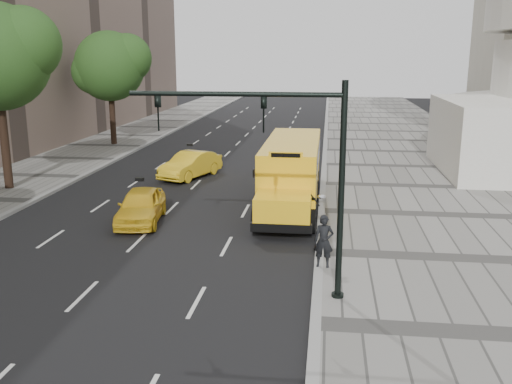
# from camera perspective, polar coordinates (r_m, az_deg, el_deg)

# --- Properties ---
(ground) EXTENTS (140.00, 140.00, 0.00)m
(ground) POSITION_cam_1_polar(r_m,az_deg,el_deg) (26.81, -6.36, -1.70)
(ground) COLOR black
(ground) RESTS_ON ground
(sidewalk_museum) EXTENTS (12.00, 140.00, 0.15)m
(sidewalk_museum) POSITION_cam_1_polar(r_m,az_deg,el_deg) (26.72, 19.55, -2.32)
(sidewalk_museum) COLOR gray
(sidewalk_museum) RESTS_ON ground
(curb_museum) EXTENTS (0.30, 140.00, 0.15)m
(curb_museum) POSITION_cam_1_polar(r_m,az_deg,el_deg) (26.07, 6.57, -1.99)
(curb_museum) COLOR gray
(curb_museum) RESTS_ON ground
(curb_far) EXTENTS (0.30, 140.00, 0.15)m
(curb_far) POSITION_cam_1_polar(r_m,az_deg,el_deg) (29.68, -21.57, -0.94)
(curb_far) COLOR gray
(curb_far) RESTS_ON ground
(tree_c) EXTENTS (5.96, 5.30, 8.76)m
(tree_c) POSITION_cam_1_polar(r_m,az_deg,el_deg) (45.81, -14.32, 12.15)
(tree_c) COLOR black
(tree_c) RESTS_ON ground
(school_bus) EXTENTS (2.96, 11.56, 3.19)m
(school_bus) POSITION_cam_1_polar(r_m,az_deg,el_deg) (27.59, 3.61, 2.56)
(school_bus) COLOR yellow
(school_bus) RESTS_ON ground
(taxi_near) EXTENTS (2.27, 4.48, 1.46)m
(taxi_near) POSITION_cam_1_polar(r_m,az_deg,el_deg) (24.91, -11.44, -1.36)
(taxi_near) COLOR yellow
(taxi_near) RESTS_ON ground
(taxi_far) EXTENTS (3.12, 4.81, 1.50)m
(taxi_far) POSITION_cam_1_polar(r_m,az_deg,el_deg) (33.47, -6.57, 2.71)
(taxi_far) COLOR yellow
(taxi_far) RESTS_ON ground
(pedestrian) EXTENTS (0.68, 0.48, 1.78)m
(pedestrian) POSITION_cam_1_polar(r_m,az_deg,el_deg) (19.07, 6.80, -4.91)
(pedestrian) COLOR black
(pedestrian) RESTS_ON sidewalk_museum
(traffic_signal) EXTENTS (6.18, 0.36, 6.40)m
(traffic_signal) POSITION_cam_1_polar(r_m,az_deg,el_deg) (16.01, 3.58, 2.87)
(traffic_signal) COLOR black
(traffic_signal) RESTS_ON ground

